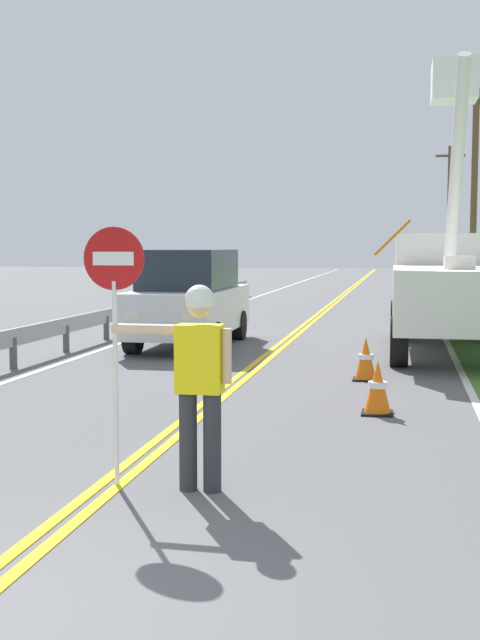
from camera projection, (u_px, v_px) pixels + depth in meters
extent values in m
cube|color=yellow|center=(311.00, 319.00, 23.89)|extent=(0.11, 110.00, 0.01)
cube|color=yellow|center=(317.00, 319.00, 23.86)|extent=(0.11, 110.00, 0.01)
cube|color=silver|center=(437.00, 321.00, 23.16)|extent=(0.12, 110.00, 0.01)
cube|color=silver|center=(198.00, 317.00, 24.59)|extent=(0.12, 110.00, 0.01)
cylinder|color=#2D2D33|center=(212.00, 442.00, 6.99)|extent=(0.16, 0.16, 0.88)
cylinder|color=#2D2D33|center=(188.00, 441.00, 7.03)|extent=(0.16, 0.16, 0.88)
cube|color=yellow|center=(200.00, 359.00, 6.95)|extent=(0.40, 0.24, 0.60)
cylinder|color=beige|center=(145.00, 329.00, 7.02)|extent=(0.60, 0.09, 0.09)
cylinder|color=beige|center=(227.00, 356.00, 6.89)|extent=(0.09, 0.09, 0.48)
sphere|color=beige|center=(200.00, 305.00, 6.90)|extent=(0.22, 0.22, 0.22)
sphere|color=white|center=(199.00, 299.00, 6.90)|extent=(0.25, 0.25, 0.25)
cylinder|color=silver|center=(116.00, 384.00, 7.13)|extent=(0.04, 0.04, 1.85)
cylinder|color=#B71414|center=(114.00, 259.00, 7.03)|extent=(0.56, 0.03, 0.56)
cube|color=white|center=(113.00, 259.00, 7.01)|extent=(0.38, 0.01, 0.12)
cube|color=white|center=(455.00, 297.00, 15.11)|extent=(2.35, 4.63, 1.10)
cube|color=white|center=(443.00, 277.00, 18.46)|extent=(2.22, 2.13, 2.00)
cube|color=#1E2833|center=(441.00, 263.00, 19.44)|extent=(1.98, 0.08, 0.90)
cylinder|color=silver|center=(459.00, 263.00, 14.15)|extent=(0.56, 0.56, 0.24)
cylinder|color=silver|center=(457.00, 163.00, 15.12)|extent=(0.27, 2.54, 3.63)
cube|color=white|center=(454.00, 81.00, 16.10)|extent=(0.91, 0.91, 0.80)
cube|color=orange|center=(392.00, 238.00, 13.47)|extent=(0.60, 0.81, 0.59)
cylinder|color=black|center=(397.00, 320.00, 18.55)|extent=(0.33, 0.92, 0.92)
cylinder|color=black|center=(399.00, 341.00, 14.35)|extent=(0.33, 0.92, 0.92)
cube|color=silver|center=(189.00, 310.00, 17.31)|extent=(1.91, 4.63, 0.92)
cube|color=#1E2833|center=(189.00, 269.00, 17.23)|extent=(1.67, 2.88, 0.84)
cube|color=#EAEACC|center=(188.00, 317.00, 14.97)|extent=(0.24, 0.06, 0.16)
cube|color=#EAEACC|center=(132.00, 316.00, 15.17)|extent=(0.24, 0.06, 0.16)
cylinder|color=black|center=(212.00, 339.00, 15.80)|extent=(0.29, 0.68, 0.68)
cylinder|color=black|center=(133.00, 337.00, 16.10)|extent=(0.29, 0.68, 0.68)
cylinder|color=black|center=(239.00, 325.00, 18.60)|extent=(0.29, 0.68, 0.68)
cylinder|color=black|center=(171.00, 324.00, 18.89)|extent=(0.29, 0.68, 0.68)
cylinder|color=brown|center=(474.00, 194.00, 33.71)|extent=(0.28, 0.28, 8.84)
cube|color=brown|center=(476.00, 102.00, 33.36)|extent=(1.80, 0.14, 0.14)
cylinder|color=brown|center=(449.00, 214.00, 50.26)|extent=(0.28, 0.28, 8.50)
cube|color=brown|center=(450.00, 156.00, 49.92)|extent=(1.80, 0.14, 0.14)
cone|color=orange|center=(378.00, 387.00, 10.26)|extent=(0.36, 0.36, 0.70)
cylinder|color=white|center=(378.00, 385.00, 10.25)|extent=(0.25, 0.25, 0.08)
cube|color=black|center=(377.00, 413.00, 10.29)|extent=(0.40, 0.40, 0.03)
cone|color=orange|center=(366.00, 359.00, 12.89)|extent=(0.36, 0.36, 0.70)
cylinder|color=white|center=(366.00, 357.00, 12.88)|extent=(0.25, 0.25, 0.08)
cube|color=black|center=(365.00, 379.00, 12.92)|extent=(0.40, 0.40, 0.03)
cube|color=#9EA0A3|center=(123.00, 312.00, 19.71)|extent=(0.06, 32.00, 0.32)
cube|color=#4C4C51|center=(13.00, 353.00, 14.16)|extent=(0.10, 0.10, 0.55)
cube|color=#4C4C51|center=(66.00, 339.00, 16.39)|extent=(0.10, 0.10, 0.55)
cube|color=#4C4C51|center=(106.00, 328.00, 18.62)|extent=(0.10, 0.10, 0.55)
cube|color=#4C4C51|center=(138.00, 319.00, 20.85)|extent=(0.10, 0.10, 0.55)
cube|color=#4C4C51|center=(163.00, 312.00, 23.08)|extent=(0.10, 0.10, 0.55)
cube|color=#4C4C51|center=(184.00, 307.00, 25.31)|extent=(0.10, 0.10, 0.55)
cube|color=#4C4C51|center=(202.00, 302.00, 27.54)|extent=(0.10, 0.10, 0.55)
cube|color=#4C4C51|center=(217.00, 298.00, 29.78)|extent=(0.10, 0.10, 0.55)
cube|color=#4C4C51|center=(230.00, 294.00, 32.01)|extent=(0.10, 0.10, 0.55)
cube|color=#4C4C51|center=(241.00, 291.00, 34.24)|extent=(0.10, 0.10, 0.55)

